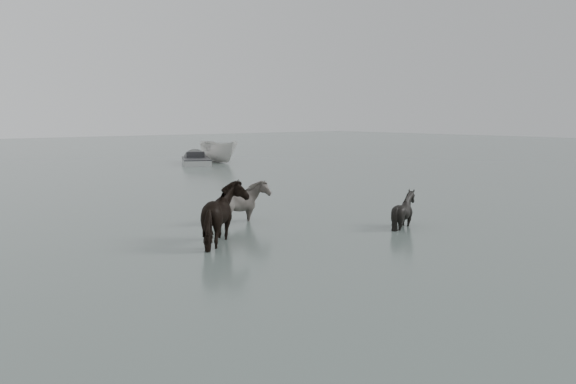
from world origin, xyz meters
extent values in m
plane|color=#495752|center=(0.00, 0.00, 0.00)|extent=(140.00, 140.00, 0.00)
imported|color=black|center=(-0.05, 1.51, 0.73)|extent=(1.82, 1.00, 1.47)
imported|color=black|center=(-1.71, -0.40, 0.85)|extent=(1.94, 2.09, 1.70)
imported|color=black|center=(3.13, -1.73, 0.67)|extent=(1.52, 1.44, 1.33)
imported|color=beige|center=(10.59, 19.79, 0.79)|extent=(1.93, 4.23, 1.58)
camera|label=1|loc=(-8.80, -11.52, 3.01)|focal=35.00mm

